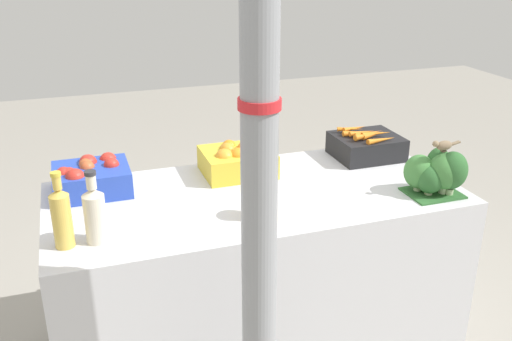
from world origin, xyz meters
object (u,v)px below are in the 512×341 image
(orange_crate, at_px, (237,159))
(sparrow_bird, at_px, (443,145))
(carrot_crate, at_px, (366,145))
(juice_bottle_cloudy, at_px, (95,213))
(support_pole, at_px, (259,132))
(apple_crate, at_px, (91,177))
(broccoli_pile, at_px, (438,172))
(pickle_jar, at_px, (260,203))
(juice_bottle_golden, at_px, (61,216))

(orange_crate, relative_size, sparrow_bird, 2.29)
(orange_crate, bearing_deg, carrot_crate, -0.12)
(orange_crate, xyz_separation_m, juice_bottle_cloudy, (-0.65, -0.45, 0.04))
(support_pole, bearing_deg, sparrow_bird, 24.55)
(support_pole, bearing_deg, apple_crate, 114.68)
(broccoli_pile, relative_size, juice_bottle_cloudy, 0.86)
(pickle_jar, bearing_deg, orange_crate, 84.02)
(carrot_crate, xyz_separation_m, juice_bottle_golden, (-1.42, -0.45, 0.06))
(orange_crate, distance_m, carrot_crate, 0.66)
(broccoli_pile, xyz_separation_m, juice_bottle_golden, (-1.48, 0.04, 0.02))
(juice_bottle_cloudy, distance_m, pickle_jar, 0.61)
(sparrow_bird, bearing_deg, juice_bottle_golden, -3.32)
(broccoli_pile, bearing_deg, juice_bottle_cloudy, 178.49)
(juice_bottle_cloudy, bearing_deg, juice_bottle_golden, -180.00)
(juice_bottle_cloudy, bearing_deg, orange_crate, 34.45)
(support_pole, bearing_deg, broccoli_pile, 25.35)
(carrot_crate, distance_m, sparrow_bird, 0.53)
(carrot_crate, bearing_deg, broccoli_pile, -82.70)
(pickle_jar, bearing_deg, juice_bottle_golden, 179.42)
(broccoli_pile, height_order, juice_bottle_cloudy, juice_bottle_cloudy)
(apple_crate, height_order, juice_bottle_golden, juice_bottle_golden)
(apple_crate, distance_m, broccoli_pile, 1.45)
(apple_crate, relative_size, broccoli_pile, 1.35)
(broccoli_pile, bearing_deg, support_pole, -154.65)
(support_pole, relative_size, apple_crate, 8.18)
(juice_bottle_golden, bearing_deg, orange_crate, 30.45)
(apple_crate, relative_size, carrot_crate, 1.00)
(pickle_jar, bearing_deg, sparrow_bird, -3.44)
(apple_crate, bearing_deg, pickle_jar, -37.69)
(broccoli_pile, bearing_deg, pickle_jar, 177.84)
(carrot_crate, distance_m, juice_bottle_cloudy, 1.38)
(support_pole, xyz_separation_m, orange_crate, (0.22, 0.93, -0.44))
(carrot_crate, relative_size, pickle_jar, 2.60)
(apple_crate, distance_m, orange_crate, 0.64)
(support_pole, relative_size, juice_bottle_golden, 9.15)
(broccoli_pile, height_order, sparrow_bird, sparrow_bird)
(support_pole, bearing_deg, orange_crate, 76.92)
(apple_crate, bearing_deg, broccoli_pile, -19.76)
(pickle_jar, relative_size, sparrow_bird, 0.88)
(apple_crate, distance_m, juice_bottle_cloudy, 0.46)
(support_pole, xyz_separation_m, juice_bottle_golden, (-0.55, 0.48, -0.39))
(juice_bottle_cloudy, bearing_deg, carrot_crate, 18.85)
(sparrow_bird, bearing_deg, orange_crate, -36.28)
(apple_crate, bearing_deg, sparrow_bird, -20.43)
(carrot_crate, bearing_deg, orange_crate, 179.88)
(orange_crate, distance_m, juice_bottle_cloudy, 0.79)
(juice_bottle_golden, distance_m, juice_bottle_cloudy, 0.11)
(juice_bottle_golden, bearing_deg, juice_bottle_cloudy, 0.00)
(support_pole, distance_m, orange_crate, 1.05)
(support_pole, relative_size, orange_crate, 8.18)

